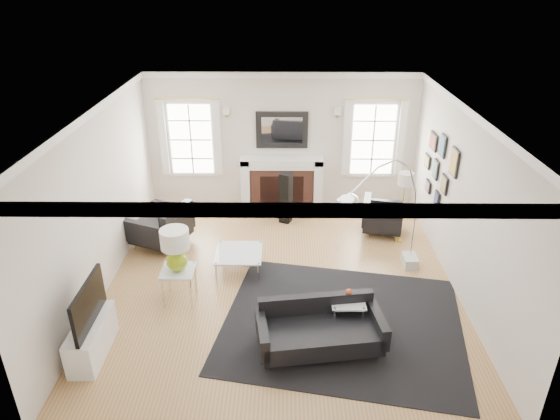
{
  "coord_description": "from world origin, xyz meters",
  "views": [
    {
      "loc": [
        0.05,
        -6.78,
        4.6
      ],
      "look_at": [
        -0.01,
        0.3,
        1.15
      ],
      "focal_mm": 32.0,
      "sensor_mm": 36.0,
      "label": 1
    }
  ],
  "objects_px": {
    "sofa": "(319,329)",
    "gourd_lamp": "(176,247)",
    "fireplace": "(282,184)",
    "arc_floor_lamp": "(384,218)",
    "armchair_left": "(163,227)",
    "armchair_right": "(380,218)",
    "coffee_table": "(239,254)"
  },
  "relations": [
    {
      "from": "gourd_lamp",
      "to": "armchair_right",
      "type": "bearing_deg",
      "value": 33.27
    },
    {
      "from": "sofa",
      "to": "armchair_right",
      "type": "height_order",
      "value": "armchair_right"
    },
    {
      "from": "armchair_right",
      "to": "armchair_left",
      "type": "bearing_deg",
      "value": -172.15
    },
    {
      "from": "armchair_right",
      "to": "fireplace",
      "type": "bearing_deg",
      "value": 150.47
    },
    {
      "from": "fireplace",
      "to": "coffee_table",
      "type": "distance_m",
      "value": 2.55
    },
    {
      "from": "arc_floor_lamp",
      "to": "armchair_right",
      "type": "bearing_deg",
      "value": 79.89
    },
    {
      "from": "armchair_right",
      "to": "gourd_lamp",
      "type": "height_order",
      "value": "gourd_lamp"
    },
    {
      "from": "fireplace",
      "to": "arc_floor_lamp",
      "type": "relative_size",
      "value": 0.78
    },
    {
      "from": "coffee_table",
      "to": "arc_floor_lamp",
      "type": "distance_m",
      "value": 2.45
    },
    {
      "from": "gourd_lamp",
      "to": "sofa",
      "type": "bearing_deg",
      "value": -26.6
    },
    {
      "from": "sofa",
      "to": "arc_floor_lamp",
      "type": "relative_size",
      "value": 0.8
    },
    {
      "from": "armchair_left",
      "to": "arc_floor_lamp",
      "type": "xyz_separation_m",
      "value": [
        3.7,
        -1.21,
        0.8
      ]
    },
    {
      "from": "fireplace",
      "to": "arc_floor_lamp",
      "type": "distance_m",
      "value": 3.29
    },
    {
      "from": "armchair_right",
      "to": "coffee_table",
      "type": "xyz_separation_m",
      "value": [
        -2.58,
        -1.38,
        0.01
      ]
    },
    {
      "from": "coffee_table",
      "to": "sofa",
      "type": "bearing_deg",
      "value": -56.98
    },
    {
      "from": "gourd_lamp",
      "to": "arc_floor_lamp",
      "type": "relative_size",
      "value": 0.31
    },
    {
      "from": "fireplace",
      "to": "coffee_table",
      "type": "xyz_separation_m",
      "value": [
        -0.7,
        -2.44,
        -0.23
      ]
    },
    {
      "from": "coffee_table",
      "to": "armchair_right",
      "type": "bearing_deg",
      "value": 28.17
    },
    {
      "from": "arc_floor_lamp",
      "to": "gourd_lamp",
      "type": "bearing_deg",
      "value": -171.25
    },
    {
      "from": "sofa",
      "to": "coffee_table",
      "type": "height_order",
      "value": "sofa"
    },
    {
      "from": "fireplace",
      "to": "arc_floor_lamp",
      "type": "xyz_separation_m",
      "value": [
        1.56,
        -2.82,
        0.64
      ]
    },
    {
      "from": "armchair_right",
      "to": "coffee_table",
      "type": "relative_size",
      "value": 1.21
    },
    {
      "from": "sofa",
      "to": "armchair_left",
      "type": "bearing_deg",
      "value": 134.49
    },
    {
      "from": "coffee_table",
      "to": "gourd_lamp",
      "type": "height_order",
      "value": "gourd_lamp"
    },
    {
      "from": "armchair_left",
      "to": "fireplace",
      "type": "bearing_deg",
      "value": 37.11
    },
    {
      "from": "fireplace",
      "to": "sofa",
      "type": "distance_m",
      "value": 4.37
    },
    {
      "from": "fireplace",
      "to": "armchair_left",
      "type": "distance_m",
      "value": 2.69
    },
    {
      "from": "sofa",
      "to": "armchair_left",
      "type": "xyz_separation_m",
      "value": [
        -2.66,
        2.71,
        0.08
      ]
    },
    {
      "from": "sofa",
      "to": "gourd_lamp",
      "type": "bearing_deg",
      "value": 153.4
    },
    {
      "from": "arc_floor_lamp",
      "to": "fireplace",
      "type": "bearing_deg",
      "value": 118.99
    },
    {
      "from": "armchair_left",
      "to": "gourd_lamp",
      "type": "xyz_separation_m",
      "value": [
        0.61,
        -1.68,
        0.56
      ]
    },
    {
      "from": "armchair_right",
      "to": "arc_floor_lamp",
      "type": "relative_size",
      "value": 0.43
    }
  ]
}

